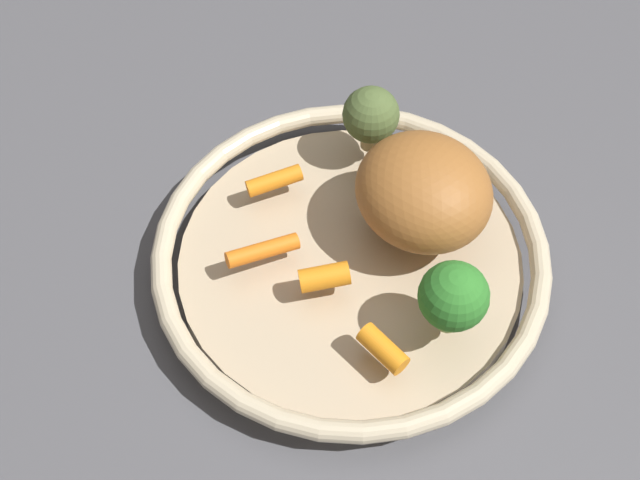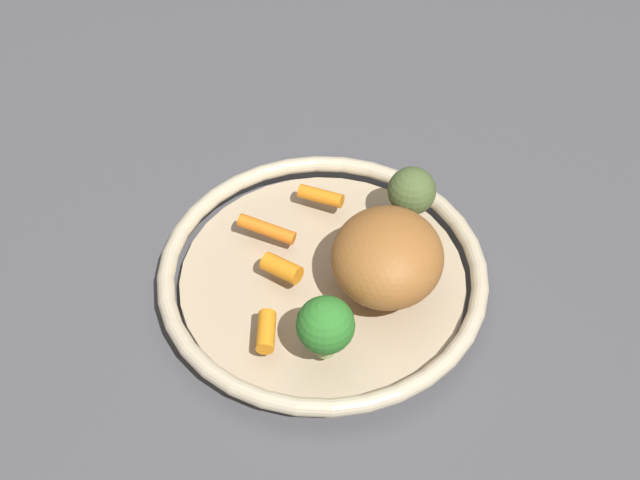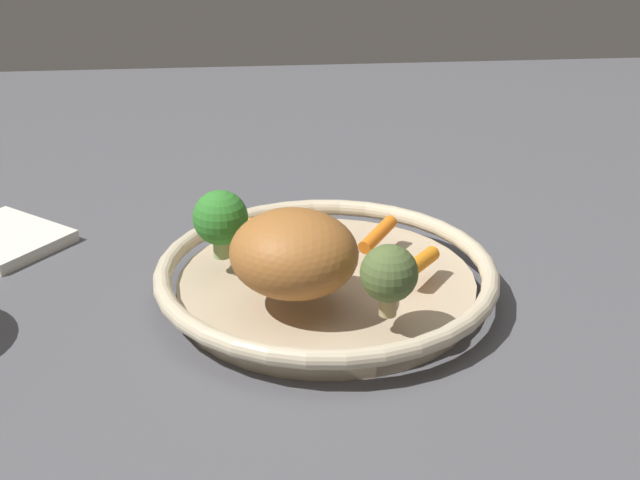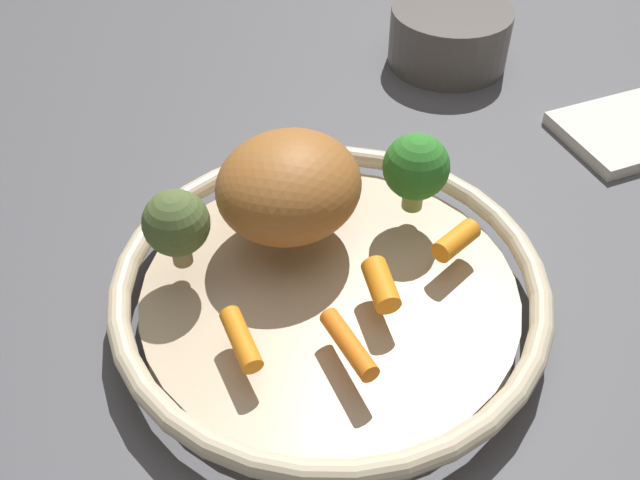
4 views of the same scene
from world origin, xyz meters
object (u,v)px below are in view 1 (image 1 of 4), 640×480
baby_carrot_center (383,349)px  broccoli_floret_mid (453,297)px  baby_carrot_back (274,181)px  roast_chicken_piece (424,191)px  serving_bowl (350,259)px  baby_carrot_left (324,277)px  baby_carrot_right (263,250)px  broccoli_floret_large (371,116)px

baby_carrot_center → broccoli_floret_mid: size_ratio=0.60×
baby_carrot_back → roast_chicken_piece: bearing=-164.4°
serving_bowl → roast_chicken_piece: size_ratio=2.87×
roast_chicken_piece → baby_carrot_left: roast_chicken_piece is taller
baby_carrot_back → baby_carrot_right: (-0.03, 0.07, -0.00)m
baby_carrot_back → broccoli_floret_large: size_ratio=0.75×
serving_bowl → roast_chicken_piece: roast_chicken_piece is taller
baby_carrot_left → broccoli_floret_large: bearing=-73.8°
baby_carrot_center → baby_carrot_back: (0.17, -0.10, -0.00)m
baby_carrot_back → baby_carrot_right: size_ratio=0.80×
baby_carrot_center → baby_carrot_back: bearing=-30.1°
baby_carrot_left → roast_chicken_piece: bearing=-109.9°
roast_chicken_piece → baby_carrot_left: 0.11m
baby_carrot_right → broccoli_floret_large: (-0.02, -0.16, 0.03)m
roast_chicken_piece → baby_carrot_right: (0.10, 0.11, -0.03)m
baby_carrot_center → baby_carrot_right: size_ratio=0.67×
baby_carrot_back → baby_carrot_left: (-0.10, 0.07, 0.00)m
baby_carrot_right → baby_carrot_left: bearing=-176.6°
baby_carrot_right → baby_carrot_left: size_ratio=1.53×
baby_carrot_center → broccoli_floret_large: bearing=-57.2°
baby_carrot_left → broccoli_floret_large: broccoli_floret_large is taller
serving_bowl → broccoli_floret_large: 0.14m
serving_bowl → baby_carrot_back: (0.10, -0.02, 0.03)m
serving_bowl → broccoli_floret_large: bearing=-67.6°
serving_bowl → baby_carrot_right: 0.08m
serving_bowl → broccoli_floret_large: broccoli_floret_large is taller
baby_carrot_center → baby_carrot_left: size_ratio=1.02×
baby_carrot_right → baby_carrot_left: (-0.06, -0.00, 0.00)m
roast_chicken_piece → baby_carrot_left: (0.04, 0.10, -0.03)m
broccoli_floret_mid → baby_carrot_left: bearing=10.6°
baby_carrot_right → broccoli_floret_mid: size_ratio=0.89×
roast_chicken_piece → baby_carrot_center: roast_chicken_piece is taller
baby_carrot_center → baby_carrot_back: baby_carrot_center is taller
baby_carrot_center → baby_carrot_left: (0.08, -0.03, 0.00)m
roast_chicken_piece → baby_carrot_center: (-0.04, 0.14, -0.03)m
roast_chicken_piece → broccoli_floret_large: size_ratio=1.79×
baby_carrot_back → broccoli_floret_large: (-0.05, -0.09, 0.03)m
baby_carrot_center → broccoli_floret_mid: broccoli_floret_mid is taller
serving_bowl → baby_carrot_back: baby_carrot_back is taller
baby_carrot_back → broccoli_floret_large: 0.11m
roast_chicken_piece → broccoli_floret_large: bearing=-32.4°
broccoli_floret_large → baby_carrot_left: bearing=106.2°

